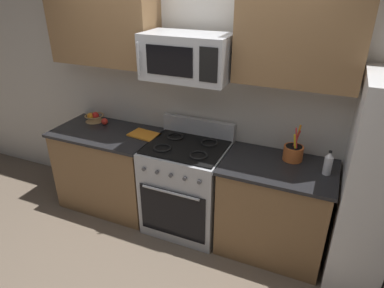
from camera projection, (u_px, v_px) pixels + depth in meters
name	position (u px, v px, depth m)	size (l,w,h in m)	color
ground_plane	(154.00, 272.00, 3.05)	(16.00, 16.00, 0.00)	#6B5B4C
wall_back	(202.00, 96.00, 3.39)	(8.00, 0.10, 2.60)	beige
counter_left	(110.00, 169.00, 3.77)	(1.09, 0.65, 0.91)	olive
range_oven	(187.00, 186.00, 3.43)	(0.76, 0.70, 1.09)	#B2B5BA
counter_right	(274.00, 209.00, 3.13)	(0.97, 0.65, 0.91)	olive
microwave	(187.00, 57.00, 2.88)	(0.75, 0.44, 0.39)	#B2B5BA
upper_cabinets_left	(103.00, 21.00, 3.24)	(1.08, 0.34, 0.80)	olive
upper_cabinets_right	(300.00, 33.00, 2.59)	(0.96, 0.34, 0.80)	olive
utensil_crock	(293.00, 152.00, 2.99)	(0.17, 0.17, 0.33)	#D1662D
fruit_basket	(94.00, 117.00, 3.80)	(0.21, 0.21, 0.10)	#9E7A4C
apple_loose	(105.00, 121.00, 3.72)	(0.07, 0.07, 0.07)	red
cutting_board	(144.00, 135.00, 3.48)	(0.31, 0.20, 0.02)	orange
bottle_vinegar	(328.00, 164.00, 2.77)	(0.07, 0.07, 0.21)	silver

